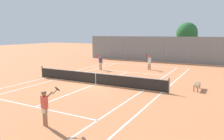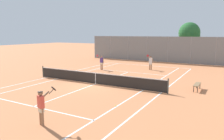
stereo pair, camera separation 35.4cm
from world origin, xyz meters
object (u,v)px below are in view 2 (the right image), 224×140
at_px(player_near_side, 41,105).
at_px(tree_behind_left, 190,34).
at_px(loose_tennis_ball_4, 115,66).
at_px(tennis_net, 95,78).
at_px(courtside_bench, 197,85).
at_px(loose_tennis_ball_3, 147,69).
at_px(loose_tennis_ball_1, 91,68).
at_px(loose_tennis_ball_2, 115,71).
at_px(player_far_right, 151,62).
at_px(player_far_left, 102,62).
at_px(loose_tennis_ball_0, 116,106).

relative_size(player_near_side, tree_behind_left, 0.31).
relative_size(loose_tennis_ball_4, tree_behind_left, 0.01).
height_order(tennis_net, tree_behind_left, tree_behind_left).
bearing_deg(loose_tennis_ball_4, courtside_bench, -34.93).
bearing_deg(loose_tennis_ball_3, tree_behind_left, 75.20).
relative_size(loose_tennis_ball_1, tree_behind_left, 0.01).
relative_size(loose_tennis_ball_1, loose_tennis_ball_2, 1.00).
bearing_deg(player_far_right, loose_tennis_ball_3, 154.36).
height_order(loose_tennis_ball_1, tree_behind_left, tree_behind_left).
height_order(player_far_left, loose_tennis_ball_4, player_far_left).
xyz_separation_m(tennis_net, loose_tennis_ball_0, (4.07, -4.10, -0.48)).
xyz_separation_m(loose_tennis_ball_4, tree_behind_left, (7.20, 10.13, 4.02)).
height_order(player_far_left, loose_tennis_ball_1, player_far_left).
bearing_deg(loose_tennis_ball_2, loose_tennis_ball_0, -61.56).
distance_m(tennis_net, loose_tennis_ball_1, 8.36).
xyz_separation_m(player_far_left, loose_tennis_ball_0, (7.39, -10.38, -0.89)).
bearing_deg(courtside_bench, tree_behind_left, 101.85).
distance_m(player_near_side, loose_tennis_ball_2, 14.71).
distance_m(player_far_left, loose_tennis_ball_1, 2.00).
bearing_deg(loose_tennis_ball_1, player_far_left, -11.18).
xyz_separation_m(loose_tennis_ball_0, loose_tennis_ball_3, (-3.00, 13.29, 0.00)).
relative_size(player_near_side, courtside_bench, 1.18).
bearing_deg(tennis_net, player_near_side, -73.44).
distance_m(loose_tennis_ball_2, courtside_bench, 10.03).
height_order(player_far_left, courtside_bench, player_far_left).
xyz_separation_m(loose_tennis_ball_3, loose_tennis_ball_4, (-4.43, 0.37, 0.00)).
bearing_deg(loose_tennis_ball_0, courtside_bench, 59.87).
bearing_deg(loose_tennis_ball_4, loose_tennis_ball_2, -61.14).
bearing_deg(loose_tennis_ball_1, player_near_side, -62.98).
bearing_deg(player_near_side, tree_behind_left, 86.96).
distance_m(loose_tennis_ball_2, loose_tennis_ball_3, 3.95).
height_order(player_far_right, loose_tennis_ball_3, player_far_right).
relative_size(loose_tennis_ball_4, courtside_bench, 0.04).
bearing_deg(loose_tennis_ball_2, loose_tennis_ball_3, 49.43).
relative_size(player_far_right, loose_tennis_ball_3, 26.88).
distance_m(loose_tennis_ball_1, loose_tennis_ball_4, 3.40).
height_order(tennis_net, player_far_left, player_far_left).
bearing_deg(tennis_net, courtside_bench, 14.30).
height_order(player_near_side, player_far_right, same).
relative_size(player_far_left, loose_tennis_ball_4, 26.88).
height_order(tennis_net, loose_tennis_ball_4, tennis_net).
bearing_deg(tree_behind_left, player_far_right, -102.00).
xyz_separation_m(player_far_right, loose_tennis_ball_3, (-0.49, 0.24, -0.89)).
distance_m(loose_tennis_ball_1, loose_tennis_ball_3, 6.65).
height_order(player_near_side, loose_tennis_ball_1, player_near_side).
bearing_deg(player_near_side, loose_tennis_ball_0, 66.36).
bearing_deg(loose_tennis_ball_3, player_near_side, -85.64).
relative_size(tennis_net, loose_tennis_ball_0, 181.82).
height_order(tennis_net, loose_tennis_ball_1, tennis_net).
bearing_deg(loose_tennis_ball_4, player_near_side, -71.89).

